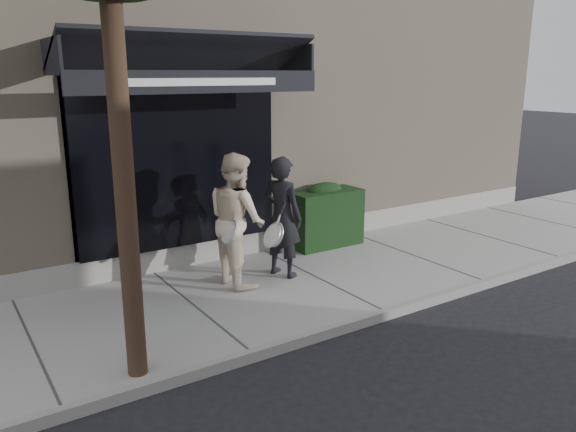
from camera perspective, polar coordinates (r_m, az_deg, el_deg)
ground at (r=8.65m, az=2.73°, el=-6.86°), size 80.00×80.00×0.00m
sidewalk at (r=8.63m, az=2.74°, el=-6.49°), size 20.00×3.00×0.12m
curb at (r=7.53m, az=9.79°, el=-9.84°), size 20.00×0.10×0.14m
building_facade at (r=12.42m, az=-11.01°, el=12.27°), size 14.30×8.04×5.64m
hedge at (r=10.04m, az=3.67°, el=0.06°), size 1.30×0.70×1.14m
pedestrian_front at (r=8.39m, az=-0.58°, el=-0.11°), size 0.80×0.85×1.83m
pedestrian_back at (r=8.09m, az=-5.22°, el=-0.34°), size 0.74×0.94×1.93m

